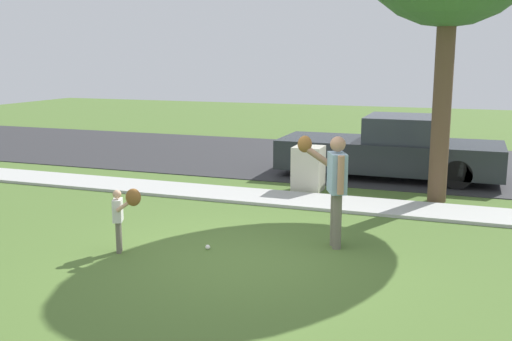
{
  "coord_description": "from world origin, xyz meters",
  "views": [
    {
      "loc": [
        2.97,
        -7.57,
        2.87
      ],
      "look_at": [
        -0.35,
        1.53,
        1.0
      ],
      "focal_mm": 41.52,
      "sensor_mm": 36.0,
      "label": 1
    }
  ],
  "objects_px": {
    "baseball": "(208,247)",
    "parked_pickup_dark": "(392,150)",
    "person_adult": "(334,180)",
    "person_child": "(123,210)",
    "utility_cabinet": "(308,169)"
  },
  "relations": [
    {
      "from": "baseball",
      "to": "parked_pickup_dark",
      "type": "height_order",
      "value": "parked_pickup_dark"
    },
    {
      "from": "person_adult",
      "to": "baseball",
      "type": "relative_size",
      "value": 23.07
    },
    {
      "from": "person_child",
      "to": "utility_cabinet",
      "type": "relative_size",
      "value": 1.03
    },
    {
      "from": "person_adult",
      "to": "person_child",
      "type": "xyz_separation_m",
      "value": [
        -2.84,
        -1.35,
        -0.4
      ]
    },
    {
      "from": "utility_cabinet",
      "to": "parked_pickup_dark",
      "type": "bearing_deg",
      "value": 53.94
    },
    {
      "from": "person_adult",
      "to": "utility_cabinet",
      "type": "bearing_deg",
      "value": -93.84
    },
    {
      "from": "parked_pickup_dark",
      "to": "person_adult",
      "type": "bearing_deg",
      "value": 88.53
    },
    {
      "from": "baseball",
      "to": "parked_pickup_dark",
      "type": "bearing_deg",
      "value": 73.82
    },
    {
      "from": "baseball",
      "to": "utility_cabinet",
      "type": "relative_size",
      "value": 0.08
    },
    {
      "from": "person_child",
      "to": "baseball",
      "type": "height_order",
      "value": "person_child"
    },
    {
      "from": "utility_cabinet",
      "to": "parked_pickup_dark",
      "type": "distance_m",
      "value": 2.57
    },
    {
      "from": "person_adult",
      "to": "parked_pickup_dark",
      "type": "relative_size",
      "value": 0.33
    },
    {
      "from": "person_adult",
      "to": "person_child",
      "type": "bearing_deg",
      "value": 1.06
    },
    {
      "from": "person_adult",
      "to": "parked_pickup_dark",
      "type": "height_order",
      "value": "person_adult"
    },
    {
      "from": "person_adult",
      "to": "utility_cabinet",
      "type": "xyz_separation_m",
      "value": [
        -1.36,
        3.63,
        -0.56
      ]
    }
  ]
}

